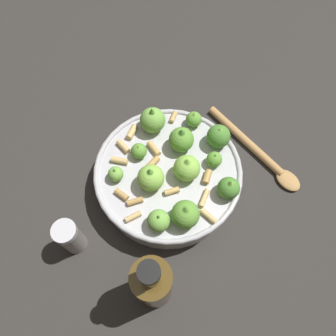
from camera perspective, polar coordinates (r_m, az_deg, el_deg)
name	(u,v)px	position (r m, az deg, el deg)	size (l,w,h in m)	color
ground_plane	(168,183)	(0.64, 0.00, -2.64)	(2.40, 2.40, 0.00)	#2D2B28
cooking_pan	(170,174)	(0.60, 0.27, -1.05)	(0.27, 0.27, 0.12)	#B7B7BC
pepper_shaker	(70,237)	(0.58, -16.54, -11.39)	(0.04, 0.04, 0.09)	gray
olive_oil_bottle	(153,284)	(0.51, -2.67, -19.38)	(0.06, 0.06, 0.19)	#4C3814
wooden_spoon	(258,152)	(0.69, 15.23, 2.71)	(0.18, 0.20, 0.02)	#B2844C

